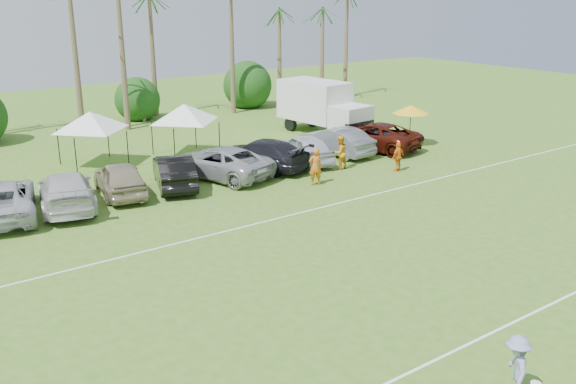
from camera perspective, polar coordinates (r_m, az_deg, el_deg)
ground at (r=18.94m, az=20.69°, el=-15.05°), size 120.00×120.00×0.00m
field_lines at (r=23.51m, az=4.26°, el=-7.22°), size 80.00×12.10×0.01m
palm_tree_5 at (r=48.22m, az=-20.06°, el=14.82°), size 2.40×2.40×9.90m
palm_tree_8 at (r=53.49m, az=-6.12°, el=14.99°), size 2.40×2.40×8.90m
palm_tree_9 at (r=56.14m, az=-1.56°, el=16.09°), size 2.40×2.40×9.90m
bush_tree_2 at (r=51.82m, az=-13.24°, el=8.22°), size 4.00×4.00×4.00m
bush_tree_3 at (r=56.43m, az=-3.79°, el=9.39°), size 4.00×4.00×4.00m
sideline_player_a at (r=33.54m, az=2.45°, el=2.27°), size 0.84×0.70×1.97m
sideline_player_b at (r=36.58m, az=4.63°, el=3.51°), size 0.98×0.78×1.95m
sideline_player_c at (r=36.62m, az=9.77°, el=3.11°), size 1.03×0.53×1.68m
box_truck at (r=45.60m, az=3.16°, el=7.62°), size 3.35×7.29×3.64m
canopy_tent_left at (r=38.39m, az=-17.24°, el=6.85°), size 4.61×4.61×3.73m
canopy_tent_right at (r=39.54m, az=-9.24°, el=7.75°), size 4.65×4.65×3.77m
market_umbrella at (r=42.56m, az=10.88°, el=7.24°), size 2.41×2.41×2.68m
frisbee_player at (r=17.46m, az=19.63°, el=-14.52°), size 1.26×1.25×1.75m
parked_car_2 at (r=31.43m, az=-24.17°, el=-0.62°), size 4.25×6.66×1.71m
parked_car_3 at (r=31.71m, az=-19.11°, el=0.13°), size 3.74×6.30×1.71m
parked_car_4 at (r=32.95m, az=-14.71°, el=1.18°), size 2.94×5.32×1.71m
parked_car_5 at (r=33.72m, az=-10.08°, el=1.86°), size 3.45×5.50×1.71m
parked_car_6 at (r=35.07m, az=-6.05°, el=2.65°), size 4.54×6.72×1.71m
parked_car_7 at (r=36.62m, az=-2.36°, el=3.38°), size 4.14×6.35×1.71m
parked_car_8 at (r=37.94m, az=1.44°, el=3.90°), size 2.99×5.33×1.71m
parked_car_9 at (r=39.95m, az=4.31°, el=4.56°), size 2.25×5.33×1.71m
parked_car_10 at (r=41.53m, az=7.61°, el=4.95°), size 4.33×6.68×1.71m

